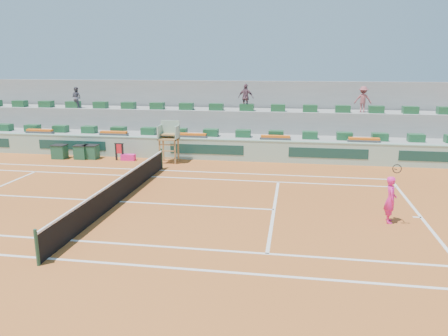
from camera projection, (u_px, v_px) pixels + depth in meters
The scene contains 20 objects.
ground at pixel (120, 202), 18.16m from camera, with size 90.00×90.00×0.00m, color #A2511F.
seating_tier_lower at pixel (183, 142), 28.28m from camera, with size 36.00×4.00×1.20m, color gray.
seating_tier_upper at pixel (189, 128), 29.65m from camera, with size 36.00×2.40×2.60m, color gray.
stadium_back_wall at pixel (194, 112), 30.97m from camera, with size 36.00×0.40×4.40m, color gray.
player_bag at pixel (128, 157), 25.75m from camera, with size 0.83×0.37×0.37m, color #F8208D.
spectator_left at pixel (76, 98), 29.68m from camera, with size 0.69×0.53×1.41m, color #52515E.
spectator_mid at pixel (246, 97), 27.88m from camera, with size 1.00×0.42×1.71m, color #6C4857.
spectator_right at pixel (363, 99), 27.09m from camera, with size 1.03×0.59×1.60m, color #974B50.
court_lines at pixel (120, 202), 18.16m from camera, with size 23.89×11.09×0.01m.
tennis_net at pixel (119, 190), 18.03m from camera, with size 0.10×11.97×1.10m.
advertising_hoarding at pixel (175, 148), 26.15m from camera, with size 36.00×0.34×1.26m.
umpire_chair at pixel (169, 136), 24.98m from camera, with size 1.10×0.90×2.40m.
seat_row_lower at pixel (180, 132), 27.22m from camera, with size 32.90×0.60×0.44m.
seat_row_upper at pixel (186, 106), 28.71m from camera, with size 32.90×0.60×0.44m.
flower_planters at pixel (152, 135), 26.71m from camera, with size 26.80×0.36×0.28m.
drink_cooler_a at pixel (91, 152), 26.14m from camera, with size 0.84×0.73×0.84m.
drink_cooler_b at pixel (81, 152), 26.07m from camera, with size 0.75×0.65×0.84m.
drink_cooler_c at pixel (60, 152), 26.20m from camera, with size 0.83×0.71×0.84m.
towel_rack at pixel (119, 150), 25.65m from camera, with size 0.57×0.09×1.03m.
tennis_player at pixel (391, 199), 15.65m from camera, with size 0.44×0.88×2.28m.
Camera 1 is at (7.07, -16.39, 5.66)m, focal length 35.00 mm.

